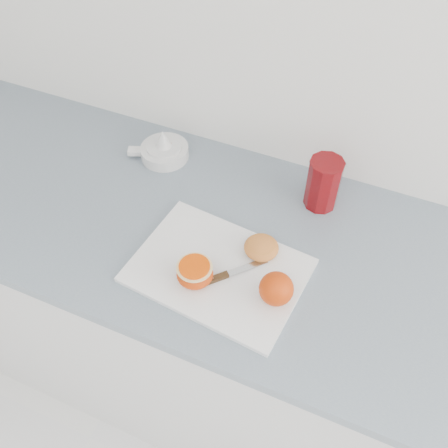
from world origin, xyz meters
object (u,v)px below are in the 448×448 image
counter (220,323)px  red_tumbler (323,185)px  cutting_board (218,270)px  half_orange (195,273)px  citrus_juicer (164,150)px

counter → red_tumbler: (0.20, 0.18, 0.51)m
counter → cutting_board: (0.05, -0.11, 0.45)m
counter → red_tumbler: red_tumbler is taller
counter → red_tumbler: 0.57m
half_orange → citrus_juicer: bearing=127.0°
red_tumbler → half_orange: bearing=-118.2°
counter → citrus_juicer: (-0.24, 0.18, 0.47)m
cutting_board → citrus_juicer: 0.42m
half_orange → citrus_juicer: (-0.26, 0.34, -0.01)m
red_tumbler → counter: bearing=-136.9°
half_orange → red_tumbler: (0.18, 0.34, 0.03)m
counter → half_orange: (0.01, -0.16, 0.48)m
citrus_juicer → red_tumbler: (0.44, 0.00, 0.04)m
cutting_board → half_orange: (-0.03, -0.05, 0.03)m
half_orange → citrus_juicer: 0.43m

